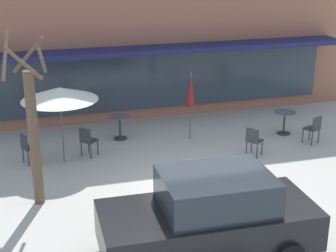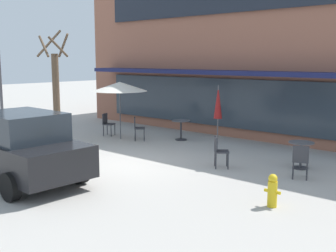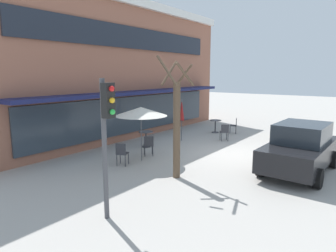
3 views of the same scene
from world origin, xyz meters
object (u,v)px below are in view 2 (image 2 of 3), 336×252
Objects in this scene: cafe_table_streetside at (301,151)px; parked_sedan at (19,147)px; cafe_table_near_wall at (181,127)px; patio_umbrella_green_folded at (120,87)px; street_tree at (56,93)px; patio_umbrella_cream_folded at (218,103)px; cafe_chair_0 at (219,150)px; cafe_chair_3 at (138,127)px; cafe_chair_2 at (107,123)px; fire_hydrant at (272,190)px; cafe_chair_1 at (301,159)px.

parked_sedan is at bearing -129.09° from cafe_table_streetside.
cafe_table_near_wall and cafe_table_streetside have the same top height.
street_tree is (-0.80, -2.28, -0.16)m from patio_umbrella_green_folded.
cafe_table_near_wall is 5.32m from cafe_table_streetside.
cafe_chair_0 is (1.33, -1.83, -1.10)m from patio_umbrella_cream_folded.
cafe_chair_3 is at bearing 164.04° from cafe_chair_0.
cafe_table_streetside is 0.85× the size of cafe_chair_2.
patio_umbrella_cream_folded is 5.68m from street_tree.
fire_hydrant is (8.97, -3.17, -0.17)m from cafe_chair_2.
fire_hydrant is at bearing -20.61° from patio_umbrella_green_folded.
cafe_chair_1 and cafe_chair_3 have the same top height.
cafe_table_streetside is at bearing 18.50° from street_tree.
cafe_table_streetside is at bearing -10.98° from cafe_table_near_wall.
fire_hydrant is at bearing -75.11° from cafe_table_streetside.
street_tree is (-8.36, -1.62, 1.34)m from cafe_chair_1.
cafe_chair_1 is 7.13m from parked_sedan.
cafe_table_streetside is 0.19× the size of street_tree.
patio_umbrella_green_folded is 2.42m from street_tree.
patio_umbrella_cream_folded is 2.47× the size of cafe_chair_2.
patio_umbrella_cream_folded is 2.47× the size of cafe_chair_3.
fire_hydrant is (6.12, -4.39, -0.16)m from cafe_table_near_wall.
street_tree is at bearing -147.90° from patio_umbrella_cream_folded.
cafe_chair_2 is (-2.84, -1.22, 0.01)m from cafe_table_near_wall.
cafe_chair_0 is 6.39m from street_tree.
patio_umbrella_green_folded is at bearing -143.79° from cafe_table_near_wall.
patio_umbrella_cream_folded is 0.52× the size of parked_sedan.
cafe_chair_3 is at bearing -178.74° from cafe_table_streetside.
cafe_chair_3 is at bearing 2.22° from cafe_chair_2.
cafe_chair_3 is at bearing -171.17° from patio_umbrella_cream_folded.
cafe_chair_2 is at bearing -178.54° from cafe_table_streetside.
parked_sedan reaches higher than fire_hydrant.
cafe_chair_2 is 1.67m from cafe_chair_3.
cafe_chair_1 is 2.40m from fire_hydrant.
cafe_table_streetside is at bearing 2.94° from patio_umbrella_green_folded.
cafe_chair_2 is at bearing 160.52° from fire_hydrant.
cafe_table_near_wall is 0.19× the size of street_tree.
cafe_chair_2 is 0.21× the size of parked_sedan.
patio_umbrella_green_folded is 0.52× the size of parked_sedan.
cafe_chair_0 is 1.00× the size of cafe_chair_2.
cafe_chair_0 reaches higher than cafe_table_streetside.
street_tree is at bearing -169.08° from cafe_chair_0.
cafe_chair_0 is (3.45, -2.48, 0.01)m from cafe_table_near_wall.
cafe_table_near_wall is 0.85× the size of cafe_chair_3.
fire_hydrant is at bearing -19.48° from cafe_chair_2.
patio_umbrella_cream_folded is at bearing 8.83° from cafe_chair_3.
street_tree is at bearing 175.26° from fire_hydrant.
cafe_chair_2 is (-0.96, 0.16, -1.50)m from patio_umbrella_green_folded.
cafe_chair_3 is (-4.62, 1.32, 0.00)m from cafe_chair_0.
street_tree is at bearing 134.24° from parked_sedan.
cafe_table_near_wall is at bearing 36.21° from patio_umbrella_green_folded.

